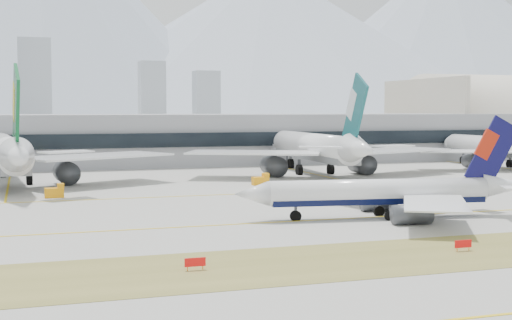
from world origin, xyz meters
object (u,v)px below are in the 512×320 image
object	(u,v)px
taxiing_airliner	(390,193)
widebody_eva	(8,155)
widebody_cathay	(317,149)
terminal	(142,139)
widebody_china_air	(502,148)

from	to	relation	value
taxiing_airliner	widebody_eva	world-z (taller)	widebody_eva
widebody_eva	taxiing_airliner	bearing A→B (deg)	-144.28
widebody_cathay	terminal	bearing A→B (deg)	37.96
widebody_cathay	terminal	xyz separation A→B (m)	(-36.03, 51.54, 0.91)
widebody_cathay	widebody_china_air	size ratio (longest dim) A/B	1.18
taxiing_airliner	widebody_eva	xyz separation A→B (m)	(-56.00, 65.92, 2.89)
taxiing_airliner	terminal	size ratio (longest dim) A/B	0.17
widebody_cathay	terminal	distance (m)	62.89
widebody_eva	widebody_cathay	distance (m)	73.58
widebody_cathay	widebody_china_air	xyz separation A→B (m)	(57.98, 3.19, -1.02)
widebody_china_air	terminal	distance (m)	105.73
widebody_eva	widebody_cathay	bearing A→B (deg)	-91.82
taxiing_airliner	widebody_china_air	bearing A→B (deg)	-128.31
taxiing_airliner	widebody_china_air	world-z (taller)	widebody_china_air
widebody_cathay	terminal	world-z (taller)	widebody_cathay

